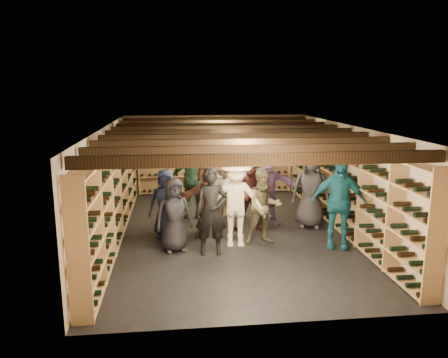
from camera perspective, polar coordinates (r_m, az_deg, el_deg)
name	(u,v)px	position (r m, az deg, el deg)	size (l,w,h in m)	color
ground	(231,232)	(10.09, 0.93, -6.88)	(8.00, 8.00, 0.00)	black
walls	(231,181)	(9.76, 0.95, -0.21)	(5.52, 8.02, 2.40)	#C4B198
ceiling	(231,127)	(9.58, 0.98, 6.82)	(5.50, 8.00, 0.01)	beige
ceiling_joists	(231,133)	(9.60, 0.98, 5.99)	(5.40, 7.12, 0.18)	black
wine_rack_left	(114,189)	(9.81, -14.12, -1.27)	(0.32, 7.50, 2.15)	tan
wine_rack_right	(341,183)	(10.43, 15.09, -0.53)	(0.32, 7.50, 2.15)	tan
wine_rack_back	(215,159)	(13.53, -1.14, 2.69)	(4.70, 0.30, 2.15)	tan
crate_stack_left	(233,199)	(11.23, 1.20, -2.65)	(0.58, 0.48, 0.85)	tan
crate_stack_right	(234,209)	(11.30, 1.32, -3.90)	(0.58, 0.48, 0.34)	tan
crate_loose	(230,197)	(12.86, 0.85, -2.31)	(0.50, 0.33, 0.17)	tan
person_0	(174,215)	(8.79, -6.59, -4.67)	(0.74, 0.48, 1.51)	black
person_1	(211,212)	(8.54, -1.68, -4.29)	(0.63, 0.42, 1.74)	black
person_2	(264,207)	(9.19, 5.23, -3.66)	(0.77, 0.60, 1.59)	brown
person_3	(236,201)	(8.96, 1.54, -2.94)	(1.24, 0.71, 1.91)	beige
person_4	(338,203)	(9.18, 14.70, -3.04)	(1.11, 0.46, 1.89)	#175E72
person_5	(208,199)	(9.63, -2.14, -2.68)	(1.53, 0.49, 1.65)	brown
person_6	(166,203)	(9.67, -7.62, -3.15)	(0.74, 0.48, 1.51)	#192241
person_7	(225,198)	(10.03, 0.12, -2.45)	(0.56, 0.36, 1.52)	gray
person_8	(252,193)	(9.97, 3.72, -1.79)	(0.87, 0.68, 1.79)	#411A1A
person_9	(219,185)	(11.09, -0.71, -0.76)	(1.05, 0.61, 1.63)	#B0AAA2
person_10	(192,180)	(11.02, -4.23, -0.18)	(1.11, 0.46, 1.89)	#2D543C
person_11	(266,187)	(10.48, 5.56, -1.04)	(1.69, 0.54, 1.82)	slate
person_12	(311,190)	(10.39, 11.28, -1.36)	(0.88, 0.58, 1.81)	#2D2D31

